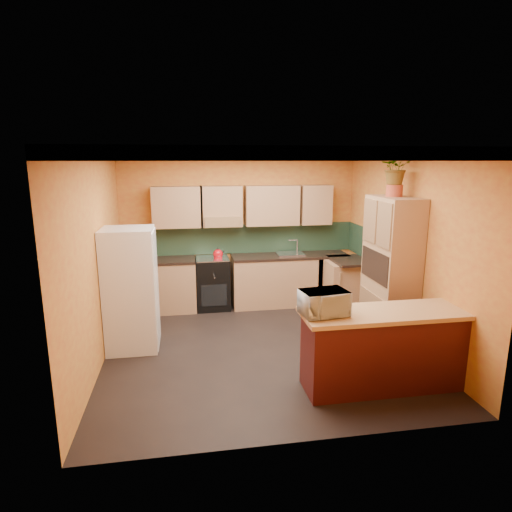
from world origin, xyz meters
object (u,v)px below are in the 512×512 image
(stove, at_px, (213,283))
(breakfast_bar, at_px, (382,351))
(fridge, at_px, (131,289))
(pantry, at_px, (390,272))
(base_cabinets_back, at_px, (248,282))
(microwave, at_px, (324,303))

(stove, relative_size, breakfast_bar, 0.51)
(fridge, relative_size, pantry, 0.81)
(base_cabinets_back, height_order, microwave, microwave)
(stove, bearing_deg, pantry, -38.37)
(stove, distance_m, pantry, 3.10)
(base_cabinets_back, height_order, pantry, pantry)
(microwave, bearing_deg, breakfast_bar, -8.60)
(stove, xyz_separation_m, fridge, (-1.22, -1.48, 0.39))
(fridge, xyz_separation_m, microwave, (2.23, -1.58, 0.22))
(base_cabinets_back, distance_m, breakfast_bar, 3.26)
(stove, xyz_separation_m, microwave, (1.02, -3.07, 0.61))
(pantry, distance_m, breakfast_bar, 1.48)
(base_cabinets_back, bearing_deg, stove, -180.00)
(fridge, distance_m, pantry, 3.63)
(pantry, bearing_deg, stove, 141.63)
(microwave, bearing_deg, pantry, 32.21)
(microwave, bearing_deg, base_cabinets_back, 88.67)
(base_cabinets_back, xyz_separation_m, pantry, (1.76, -1.89, 0.61))
(stove, height_order, microwave, microwave)
(breakfast_bar, relative_size, microwave, 3.62)
(fridge, height_order, microwave, fridge)
(fridge, bearing_deg, microwave, -35.36)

